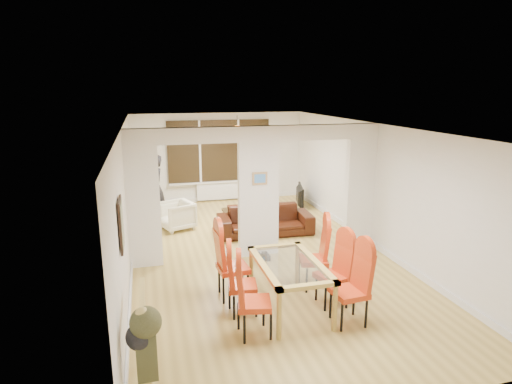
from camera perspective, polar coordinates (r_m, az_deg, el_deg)
name	(u,v)px	position (r m, az deg, el deg)	size (l,w,h in m)	color
floor	(258,254)	(8.81, 0.31, -8.28)	(5.00, 9.00, 0.01)	tan
room_walls	(258,192)	(8.41, 0.33, -0.04)	(5.00, 9.00, 2.60)	silver
divider_wall	(258,192)	(8.41, 0.33, -0.04)	(5.00, 0.18, 2.60)	white
bay_window_blinds	(219,151)	(12.64, -4.92, 5.48)	(3.00, 0.08, 1.80)	black
radiator	(220,191)	(12.83, -4.78, 0.14)	(1.40, 0.08, 0.50)	white
pendant_light	(237,132)	(11.51, -2.52, 7.97)	(0.36, 0.36, 0.36)	orange
stair_newel	(144,328)	(5.44, -14.67, -17.17)	(0.40, 1.20, 1.10)	tan
wall_poster	(121,224)	(5.76, -17.55, -4.13)	(0.04, 0.52, 0.67)	gray
pillar_photo	(260,178)	(8.25, 0.51, 1.82)	(0.30, 0.03, 0.25)	#4C8CD8
dining_table	(289,286)	(6.67, 4.45, -12.33)	(0.91, 1.61, 0.76)	#B49542
dining_chair_la	(254,297)	(5.93, -0.23, -13.89)	(0.44, 0.44, 1.11)	#BE3613
dining_chair_lb	(243,281)	(6.47, -1.81, -11.76)	(0.41, 0.41, 1.04)	#BE3613
dining_chair_lc	(233,263)	(6.92, -3.09, -9.38)	(0.47, 0.47, 1.18)	#BE3613
dining_chair_ra	(349,287)	(6.33, 12.33, -12.23)	(0.45, 0.45, 1.13)	#BE3613
dining_chair_rb	(332,272)	(6.80, 10.12, -10.43)	(0.43, 0.43, 1.09)	#BE3613
dining_chair_rc	(314,255)	(7.32, 7.69, -8.36)	(0.45, 0.45, 1.13)	#BE3613
sofa	(265,220)	(9.92, 1.23, -3.80)	(2.17, 0.85, 0.63)	black
armchair	(177,215)	(10.40, -10.52, -3.09)	(0.74, 0.71, 0.67)	#ECE7C8
person	(156,188)	(11.04, -13.19, 0.47)	(0.40, 0.61, 1.68)	black
television	(297,196)	(12.21, 5.50, -0.54)	(0.14, 1.06, 0.61)	black
coffee_table	(244,214)	(11.10, -1.60, -2.91)	(1.09, 0.54, 0.25)	#342512
bottle	(249,203)	(11.15, -1.00, -1.46)	(0.07, 0.07, 0.26)	#143F19
bowl	(244,209)	(11.02, -1.57, -2.23)	(0.21, 0.21, 0.05)	#342512
shoes	(262,257)	(8.53, 0.85, -8.67)	(0.26, 0.28, 0.11)	black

